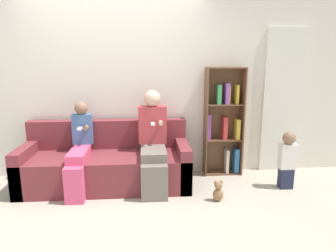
{
  "coord_description": "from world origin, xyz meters",
  "views": [
    {
      "loc": [
        0.43,
        -3.31,
        1.63
      ],
      "look_at": [
        0.73,
        0.55,
        0.78
      ],
      "focal_mm": 32.0,
      "sensor_mm": 36.0,
      "label": 1
    }
  ],
  "objects_px": {
    "couch": "(107,165)",
    "adult_seated": "(153,139)",
    "child_seated": "(79,149)",
    "teddy_bear": "(218,191)",
    "toddler_standing": "(287,159)",
    "bookshelf": "(224,123)"
  },
  "relations": [
    {
      "from": "couch",
      "to": "adult_seated",
      "type": "distance_m",
      "value": 0.72
    },
    {
      "from": "couch",
      "to": "child_seated",
      "type": "xyz_separation_m",
      "value": [
        -0.31,
        -0.15,
        0.27
      ]
    },
    {
      "from": "adult_seated",
      "to": "teddy_bear",
      "type": "distance_m",
      "value": 1.04
    },
    {
      "from": "toddler_standing",
      "to": "teddy_bear",
      "type": "bearing_deg",
      "value": -162.62
    },
    {
      "from": "couch",
      "to": "teddy_bear",
      "type": "height_order",
      "value": "couch"
    },
    {
      "from": "toddler_standing",
      "to": "teddy_bear",
      "type": "xyz_separation_m",
      "value": [
        -0.97,
        -0.3,
        -0.28
      ]
    },
    {
      "from": "child_seated",
      "to": "teddy_bear",
      "type": "xyz_separation_m",
      "value": [
        1.68,
        -0.44,
        -0.43
      ]
    },
    {
      "from": "bookshelf",
      "to": "teddy_bear",
      "type": "height_order",
      "value": "bookshelf"
    },
    {
      "from": "adult_seated",
      "to": "bookshelf",
      "type": "distance_m",
      "value": 1.13
    },
    {
      "from": "toddler_standing",
      "to": "bookshelf",
      "type": "bearing_deg",
      "value": 138.45
    },
    {
      "from": "toddler_standing",
      "to": "teddy_bear",
      "type": "distance_m",
      "value": 1.05
    },
    {
      "from": "child_seated",
      "to": "bookshelf",
      "type": "xyz_separation_m",
      "value": [
        1.97,
        0.46,
        0.21
      ]
    },
    {
      "from": "teddy_bear",
      "to": "couch",
      "type": "bearing_deg",
      "value": 156.68
    },
    {
      "from": "bookshelf",
      "to": "teddy_bear",
      "type": "xyz_separation_m",
      "value": [
        -0.29,
        -0.9,
        -0.64
      ]
    },
    {
      "from": "bookshelf",
      "to": "adult_seated",
      "type": "bearing_deg",
      "value": -158.0
    },
    {
      "from": "adult_seated",
      "to": "child_seated",
      "type": "relative_size",
      "value": 1.13
    },
    {
      "from": "adult_seated",
      "to": "toddler_standing",
      "type": "relative_size",
      "value": 1.67
    },
    {
      "from": "toddler_standing",
      "to": "child_seated",
      "type": "bearing_deg",
      "value": 177.01
    },
    {
      "from": "adult_seated",
      "to": "couch",
      "type": "bearing_deg",
      "value": 170.48
    },
    {
      "from": "bookshelf",
      "to": "teddy_bear",
      "type": "relative_size",
      "value": 6.02
    },
    {
      "from": "adult_seated",
      "to": "child_seated",
      "type": "bearing_deg",
      "value": -177.32
    },
    {
      "from": "couch",
      "to": "bookshelf",
      "type": "bearing_deg",
      "value": 10.84
    }
  ]
}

